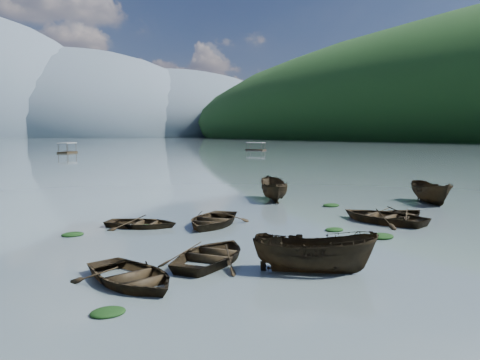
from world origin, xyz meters
TOP-DOWN VIEW (x-y plane):
  - ground_plane at (0.00, 0.00)m, footprint 2400.00×2400.00m
  - haze_mtn_c at (140.00, 900.00)m, footprint 520.00×520.00m
  - haze_mtn_d at (320.00, 900.00)m, footprint 520.00×520.00m
  - rowboat_0 at (-9.92, 1.34)m, footprint 3.91×4.82m
  - rowboat_1 at (-6.47, 2.47)m, footprint 5.42×5.24m
  - rowboat_2 at (-3.96, -0.56)m, footprint 4.47×3.91m
  - rowboat_3 at (5.30, 5.22)m, footprint 4.63×5.63m
  - rowboat_4 at (6.64, 5.33)m, footprint 4.58×3.52m
  - rowboat_5 at (13.50, 8.65)m, footprint 3.61×5.01m
  - rowboat_6 at (-6.85, 10.27)m, footprint 4.67×4.51m
  - rowboat_7 at (-3.40, 8.91)m, footprint 5.65×5.64m
  - rowboat_8 at (4.61, 15.29)m, footprint 3.63×5.08m
  - weed_clump_0 at (-11.21, -0.90)m, footprint 0.96×0.79m
  - weed_clump_1 at (1.37, 4.65)m, footprint 0.98×0.79m
  - weed_clump_2 at (2.21, 2.30)m, footprint 1.25×1.00m
  - weed_clump_3 at (5.16, 5.56)m, footprint 0.80×0.67m
  - weed_clump_4 at (7.43, 5.90)m, footprint 1.23×0.98m
  - weed_clump_5 at (-10.37, 9.85)m, footprint 1.04×0.84m
  - weed_clump_6 at (-6.79, 10.00)m, footprint 1.04×0.86m
  - weed_clump_7 at (6.45, 10.96)m, footprint 1.18×0.95m
  - pontoon_centre at (5.14, 112.66)m, footprint 5.81×7.03m
  - pontoon_right at (57.69, 106.72)m, footprint 5.10×6.27m

SIDE VIEW (x-z plane):
  - ground_plane at x=0.00m, z-range 0.00..0.00m
  - haze_mtn_c at x=140.00m, z-range -130.00..130.00m
  - haze_mtn_d at x=320.00m, z-range -110.00..110.00m
  - rowboat_0 at x=-9.92m, z-range -0.44..0.44m
  - rowboat_1 at x=-6.47m, z-range -0.46..0.46m
  - rowboat_2 at x=-3.96m, z-range -0.84..0.84m
  - rowboat_3 at x=5.30m, z-range -0.51..0.51m
  - rowboat_4 at x=6.64m, z-range -0.44..0.44m
  - rowboat_5 at x=13.50m, z-range -0.91..0.91m
  - rowboat_6 at x=-6.85m, z-range -0.39..0.39m
  - rowboat_7 at x=-3.40m, z-range -0.48..0.48m
  - rowboat_8 at x=4.61m, z-range -0.92..0.92m
  - weed_clump_0 at x=-11.21m, z-range -0.11..0.11m
  - weed_clump_1 at x=1.37m, z-range -0.11..0.11m
  - weed_clump_2 at x=2.21m, z-range -0.14..0.14m
  - weed_clump_3 at x=5.16m, z-range -0.09..0.09m
  - weed_clump_4 at x=7.43m, z-range -0.13..0.13m
  - weed_clump_5 at x=-10.37m, z-range -0.11..0.11m
  - weed_clump_6 at x=-6.79m, z-range -0.11..0.11m
  - weed_clump_7 at x=6.45m, z-range -0.13..0.13m
  - pontoon_centre at x=5.14m, z-range -1.26..1.26m
  - pontoon_right at x=57.69m, z-range -1.12..1.12m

